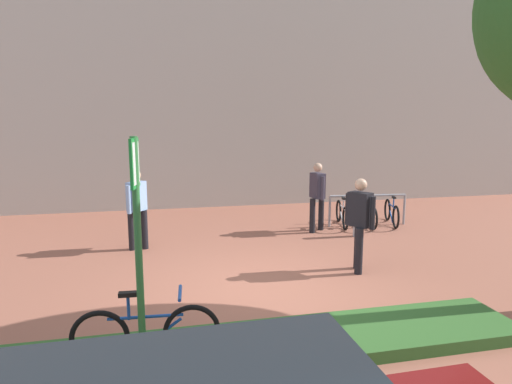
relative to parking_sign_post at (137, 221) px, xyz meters
name	(u,v)px	position (x,y,z in m)	size (l,w,h in m)	color
ground_plane	(266,291)	(1.88, 1.83, -1.68)	(60.00, 60.00, 0.00)	#9E5B47
building_facade	(208,49)	(1.88, 9.62, 3.32)	(28.00, 1.20, 10.00)	#B2ADA3
planter_strip	(247,348)	(1.18, 0.00, -1.60)	(7.00, 1.10, 0.16)	#336028
parking_sign_post	(137,221)	(0.00, 0.00, 0.00)	(0.08, 0.36, 2.57)	#2D7238
bike_at_sign	(147,333)	(0.04, 0.08, -1.33)	(1.68, 0.42, 0.86)	black
bike_rack_cluster	(367,212)	(5.56, 5.64, -1.33)	(2.10, 1.65, 0.83)	#99999E
bollard_steel	(357,218)	(4.80, 4.67, -1.23)	(0.16, 0.16, 0.90)	#ADADB2
person_suited_navy	(360,219)	(3.75, 2.40, -0.69)	(0.41, 0.53, 1.72)	black
person_shirt_white	(137,204)	(-0.25, 4.69, -0.69)	(0.43, 0.52, 1.72)	black
person_suited_dark	(317,193)	(4.04, 5.33, -0.69)	(0.45, 0.60, 1.72)	black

